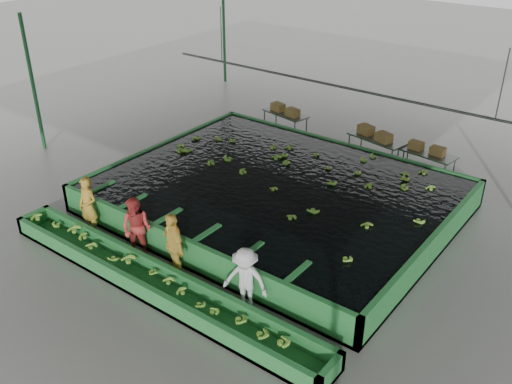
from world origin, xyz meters
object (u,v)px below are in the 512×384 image
Objects in this scene: sorting_trough at (154,282)px; packing_table_right at (425,164)px; worker_a at (88,206)px; worker_c at (173,245)px; packing_table_mid at (376,150)px; box_stack_mid at (374,137)px; packing_table_left at (285,123)px; worker_d at (245,280)px; box_stack_right at (426,152)px; worker_b at (137,228)px; box_stack_left at (285,113)px; flotation_tank at (276,196)px.

sorting_trough is 10.38m from packing_table_right.
worker_c is (3.30, 0.00, 0.02)m from worker_a.
box_stack_mid reaches higher than packing_table_mid.
sorting_trough is 10.84m from packing_table_left.
worker_d reaches higher than box_stack_right.
worker_b is 1.40× the size of box_stack_right.
worker_d reaches higher than box_stack_left.
worker_a is (-3.39, -4.30, 0.42)m from flotation_tank.
worker_c is at bearing -71.63° from packing_table_left.
worker_d is (2.28, 0.00, -0.06)m from worker_c.
worker_d reaches higher than sorting_trough.
worker_b is (1.98, 0.00, 0.00)m from worker_a.
box_stack_mid is (4.03, -0.30, 0.08)m from box_stack_left.
box_stack_left is at bearing 121.98° from flotation_tank.
box_stack_left reaches higher than packing_table_right.
packing_table_mid reaches higher than packing_table_right.
box_stack_right reaches higher than flotation_tank.
worker_a is at bearing -114.47° from box_stack_mid.
flotation_tank is 4.32m from worker_c.
sorting_trough is 8.06× the size of box_stack_right.
worker_a reaches higher than packing_table_mid.
worker_a is at bearing 160.77° from worker_b.
worker_a is 1.98m from worker_b.
box_stack_left reaches higher than sorting_trough.
box_stack_mid is (-1.40, 9.19, 0.12)m from worker_d.
worker_c is at bearing -3.37° from worker_a.
worker_a is 0.84× the size of packing_table_mid.
flotation_tank is 4.84m from worker_d.
sorting_trough is at bearing -61.40° from worker_c.
worker_a is 5.58m from worker_d.
worker_c is at bearing -96.01° from packing_table_mid.
sorting_trough is at bearing -94.54° from box_stack_mid.
packing_table_mid is at bearing 61.77° from worker_a.
box_stack_mid reaches higher than sorting_trough.
box_stack_mid is at bearing -4.21° from box_stack_left.
worker_c is at bearing -91.21° from flotation_tank.
box_stack_left reaches higher than packing_table_left.
flotation_tank is 5.65m from box_stack_right.
packing_table_left is at bearing 130.48° from worker_c.
worker_a is 1.27× the size of box_stack_left.
worker_d is 1.33× the size of box_stack_right.
packing_table_right is 2.01m from box_stack_mid.
packing_table_left is 6.00m from packing_table_right.
worker_a is at bearing -114.85° from packing_table_mid.
worker_b reaches higher than box_stack_mid.
worker_b is at bearing -103.96° from packing_table_mid.
worker_c is 10.00m from box_stack_left.
worker_d is 9.24m from packing_table_right.
flotation_tank reaches higher than packing_table_right.
worker_a is (-3.39, 0.80, 0.62)m from sorting_trough.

